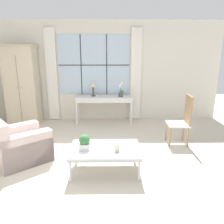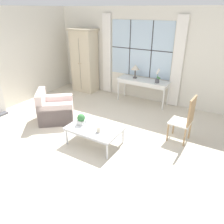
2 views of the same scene
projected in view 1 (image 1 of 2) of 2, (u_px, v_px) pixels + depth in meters
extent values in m
plane|color=beige|center=(84.00, 170.00, 3.70)|extent=(14.00, 14.00, 0.00)
cube|color=silver|center=(94.00, 72.00, 6.26)|extent=(7.20, 0.06, 2.80)
cube|color=silver|center=(94.00, 65.00, 6.18)|extent=(2.01, 0.01, 1.66)
cube|color=#2D2D33|center=(81.00, 65.00, 6.17)|extent=(0.02, 0.02, 1.66)
cube|color=#2D2D33|center=(107.00, 65.00, 6.18)|extent=(0.02, 0.02, 1.66)
cube|color=#2D2D33|center=(94.00, 65.00, 6.17)|extent=(2.01, 0.02, 0.02)
cube|color=white|center=(52.00, 75.00, 6.19)|extent=(0.30, 0.06, 2.57)
cube|color=white|center=(136.00, 75.00, 6.23)|extent=(0.30, 0.06, 2.57)
cube|color=beige|center=(23.00, 86.00, 6.00)|extent=(0.83, 0.53, 2.07)
cube|color=#BCAE92|center=(18.00, 46.00, 5.72)|extent=(0.91, 0.59, 0.06)
cube|color=gray|center=(19.00, 89.00, 5.75)|extent=(0.01, 0.01, 1.74)
sphere|color=#997F4C|center=(17.00, 88.00, 5.73)|extent=(0.03, 0.03, 0.03)
sphere|color=#997F4C|center=(20.00, 88.00, 5.74)|extent=(0.03, 0.03, 0.03)
cube|color=white|center=(104.00, 97.00, 6.10)|extent=(1.59, 0.52, 0.03)
cube|color=white|center=(104.00, 99.00, 6.12)|extent=(1.52, 0.50, 0.10)
cylinder|color=white|center=(77.00, 112.00, 5.98)|extent=(0.04, 0.04, 0.72)
cylinder|color=white|center=(131.00, 112.00, 6.00)|extent=(0.04, 0.04, 0.72)
cylinder|color=white|center=(79.00, 108.00, 6.40)|extent=(0.04, 0.04, 0.72)
cylinder|color=white|center=(130.00, 108.00, 6.42)|extent=(0.04, 0.04, 0.72)
cylinder|color=#4C4742|center=(93.00, 96.00, 6.13)|extent=(0.13, 0.13, 0.02)
cylinder|color=#4C4742|center=(93.00, 91.00, 6.10)|extent=(0.04, 0.04, 0.25)
cone|color=beige|center=(93.00, 84.00, 6.05)|extent=(0.26, 0.26, 0.15)
cylinder|color=#4C4C51|center=(121.00, 95.00, 6.04)|extent=(0.12, 0.12, 0.12)
cylinder|color=#38753D|center=(121.00, 87.00, 5.98)|extent=(0.01, 0.01, 0.30)
cube|color=#38753D|center=(122.00, 91.00, 6.01)|extent=(0.12, 0.02, 0.08)
sphere|color=white|center=(120.00, 87.00, 5.99)|extent=(0.07, 0.07, 0.07)
sphere|color=white|center=(121.00, 85.00, 5.98)|extent=(0.07, 0.07, 0.07)
sphere|color=white|center=(121.00, 83.00, 5.96)|extent=(0.07, 0.07, 0.07)
cube|color=beige|center=(22.00, 148.00, 4.00)|extent=(1.19, 1.18, 0.46)
cube|color=beige|center=(16.00, 140.00, 4.20)|extent=(0.80, 0.71, 0.60)
cube|color=beige|center=(28.00, 150.00, 3.75)|extent=(0.80, 0.71, 0.60)
cube|color=white|center=(178.00, 124.00, 4.67)|extent=(0.46, 0.46, 0.03)
cube|color=#9E7A51|center=(188.00, 111.00, 4.58)|extent=(0.06, 0.41, 0.56)
cube|color=#9E7A51|center=(190.00, 97.00, 4.50)|extent=(0.06, 0.43, 0.05)
cylinder|color=#9E7A51|center=(170.00, 137.00, 4.55)|extent=(0.04, 0.04, 0.43)
cylinder|color=#9E7A51|center=(166.00, 131.00, 4.92)|extent=(0.04, 0.04, 0.43)
cylinder|color=#9E7A51|center=(188.00, 138.00, 4.54)|extent=(0.04, 0.04, 0.43)
cylinder|color=#9E7A51|center=(183.00, 131.00, 4.90)|extent=(0.04, 0.04, 0.43)
cube|color=silver|center=(105.00, 149.00, 3.59)|extent=(1.15, 0.76, 0.03)
cube|color=#B1B3B8|center=(105.00, 150.00, 3.59)|extent=(1.13, 0.75, 0.04)
cylinder|color=silver|center=(70.00, 171.00, 3.31)|extent=(0.04, 0.04, 0.38)
cylinder|color=silver|center=(139.00, 170.00, 3.32)|extent=(0.04, 0.04, 0.38)
cylinder|color=silver|center=(77.00, 151.00, 3.95)|extent=(0.04, 0.04, 0.38)
cylinder|color=silver|center=(134.00, 151.00, 3.97)|extent=(0.04, 0.04, 0.38)
cube|color=white|center=(85.00, 146.00, 3.53)|extent=(0.17, 0.17, 0.10)
sphere|color=#38753D|center=(84.00, 140.00, 3.50)|extent=(0.18, 0.18, 0.18)
cylinder|color=silver|center=(117.00, 151.00, 3.46)|extent=(0.11, 0.11, 0.01)
cylinder|color=beige|center=(117.00, 147.00, 3.44)|extent=(0.08, 0.08, 0.11)
cylinder|color=black|center=(117.00, 144.00, 3.43)|extent=(0.00, 0.00, 0.01)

